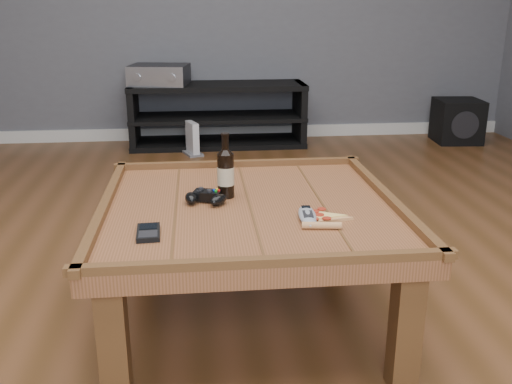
{
  "coord_description": "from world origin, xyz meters",
  "views": [
    {
      "loc": [
        -0.17,
        -1.83,
        1.1
      ],
      "look_at": [
        0.01,
        -0.08,
        0.52
      ],
      "focal_mm": 40.0,
      "sensor_mm": 36.0,
      "label": 1
    }
  ],
  "objects": [
    {
      "name": "ground",
      "position": [
        0.0,
        0.0,
        0.0
      ],
      "size": [
        6.0,
        6.0,
        0.0
      ],
      "primitive_type": "plane",
      "color": "#4D2F16",
      "rests_on": "ground"
    },
    {
      "name": "baseboard",
      "position": [
        0.0,
        2.99,
        0.05
      ],
      "size": [
        5.0,
        0.02,
        0.1
      ],
      "primitive_type": "cube",
      "color": "silver",
      "rests_on": "ground"
    },
    {
      "name": "coffee_table",
      "position": [
        0.0,
        0.0,
        0.39
      ],
      "size": [
        1.03,
        1.03,
        0.48
      ],
      "color": "brown",
      "rests_on": "ground"
    },
    {
      "name": "media_console",
      "position": [
        0.0,
        2.75,
        0.25
      ],
      "size": [
        1.4,
        0.45,
        0.5
      ],
      "color": "black",
      "rests_on": "ground"
    },
    {
      "name": "beer_bottle",
      "position": [
        -0.07,
        0.09,
        0.54
      ],
      "size": [
        0.06,
        0.06,
        0.23
      ],
      "color": "black",
      "rests_on": "coffee_table"
    },
    {
      "name": "game_controller",
      "position": [
        -0.15,
        0.03,
        0.47
      ],
      "size": [
        0.16,
        0.13,
        0.04
      ],
      "rotation": [
        0.0,
        0.0,
        -0.29
      ],
      "color": "black",
      "rests_on": "coffee_table"
    },
    {
      "name": "pizza_slice",
      "position": [
        0.21,
        -0.18,
        0.46
      ],
      "size": [
        0.16,
        0.23,
        0.02
      ],
      "rotation": [
        0.0,
        0.0,
        -0.13
      ],
      "color": "tan",
      "rests_on": "coffee_table"
    },
    {
      "name": "smartphone",
      "position": [
        -0.32,
        -0.24,
        0.46
      ],
      "size": [
        0.07,
        0.13,
        0.02
      ],
      "rotation": [
        0.0,
        0.0,
        0.05
      ],
      "color": "black",
      "rests_on": "coffee_table"
    },
    {
      "name": "remote_control",
      "position": [
        0.17,
        -0.16,
        0.46
      ],
      "size": [
        0.07,
        0.19,
        0.03
      ],
      "rotation": [
        0.0,
        0.0,
        -0.08
      ],
      "color": "#90959C",
      "rests_on": "coffee_table"
    },
    {
      "name": "av_receiver",
      "position": [
        -0.45,
        2.74,
        0.58
      ],
      "size": [
        0.49,
        0.43,
        0.15
      ],
      "rotation": [
        0.0,
        0.0,
        -0.16
      ],
      "color": "black",
      "rests_on": "media_console"
    },
    {
      "name": "subwoofer",
      "position": [
        1.99,
        2.66,
        0.18
      ],
      "size": [
        0.38,
        0.38,
        0.35
      ],
      "rotation": [
        0.0,
        0.0,
        -0.08
      ],
      "color": "black",
      "rests_on": "ground"
    },
    {
      "name": "game_console",
      "position": [
        -0.21,
        2.46,
        0.11
      ],
      "size": [
        0.17,
        0.23,
        0.25
      ],
      "rotation": [
        0.0,
        0.0,
        0.33
      ],
      "color": "slate",
      "rests_on": "ground"
    }
  ]
}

